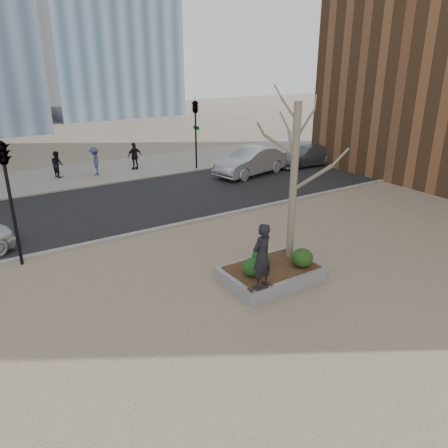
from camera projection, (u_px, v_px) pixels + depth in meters
ground at (245, 289)px, 13.49m from camera, size 120.00×120.00×0.00m
street at (127, 204)px, 21.34m from camera, size 60.00×8.00×0.02m
far_sidewalk at (85, 174)px, 26.85m from camera, size 60.00×6.00×0.02m
planter at (271, 274)px, 13.91m from camera, size 3.00×2.00×0.45m
planter_mulch at (271, 267)px, 13.83m from camera, size 2.70×1.70×0.04m
sycamore_tree at (295, 158)px, 13.39m from camera, size 2.80×2.80×6.60m
shrub_left at (253, 267)px, 13.18m from camera, size 0.65×0.65×0.55m
shrub_middle at (261, 257)px, 13.96m from camera, size 0.56×0.56×0.47m
shrub_right at (302, 258)px, 13.75m from camera, size 0.69×0.69×0.59m
skateboard at (261, 287)px, 12.57m from camera, size 0.79×0.23×0.08m
skateboarder at (262, 256)px, 12.22m from camera, size 0.79×0.61×1.92m
car_silver at (251, 161)px, 26.43m from camera, size 5.19×2.67×1.63m
car_third at (306, 155)px, 28.80m from camera, size 4.75×2.27×1.33m
pedestrian_a at (57, 164)px, 25.87m from camera, size 0.80×0.91×1.56m
pedestrian_b at (95, 161)px, 26.33m from camera, size 0.89×1.22×1.70m
pedestrian_c at (135, 156)px, 27.69m from camera, size 1.04×0.54×1.70m
traffic_light_near at (11, 202)px, 14.31m from camera, size 0.60×2.48×4.50m
traffic_light_far at (196, 134)px, 27.46m from camera, size 0.60×2.48×4.50m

